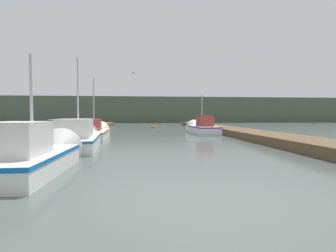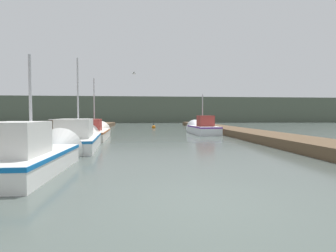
{
  "view_description": "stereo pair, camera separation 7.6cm",
  "coord_description": "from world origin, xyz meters",
  "px_view_note": "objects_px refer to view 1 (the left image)",
  "views": [
    {
      "loc": [
        -1.11,
        -4.46,
        1.57
      ],
      "look_at": [
        0.28,
        9.05,
        0.99
      ],
      "focal_mm": 28.0,
      "sensor_mm": 36.0,
      "label": 1
    },
    {
      "loc": [
        -1.03,
        -4.47,
        1.57
      ],
      "look_at": [
        0.28,
        9.05,
        0.99
      ],
      "focal_mm": 28.0,
      "sensor_mm": 36.0,
      "label": 2
    }
  ],
  "objects_px": {
    "fishing_boat_0": "(36,155)",
    "fishing_boat_2": "(95,132)",
    "fishing_boat_3": "(201,128)",
    "mooring_piling_2": "(85,128)",
    "mooring_piling_1": "(52,133)",
    "fishing_boat_1": "(80,138)",
    "seagull_lead": "(133,73)",
    "channel_buoy": "(153,127)"
  },
  "relations": [
    {
      "from": "fishing_boat_2",
      "to": "mooring_piling_1",
      "type": "xyz_separation_m",
      "value": [
        -1.08,
        -5.26,
        0.3
      ]
    },
    {
      "from": "fishing_boat_0",
      "to": "mooring_piling_2",
      "type": "bearing_deg",
      "value": 95.57
    },
    {
      "from": "fishing_boat_0",
      "to": "fishing_boat_2",
      "type": "height_order",
      "value": "fishing_boat_2"
    },
    {
      "from": "mooring_piling_1",
      "to": "channel_buoy",
      "type": "xyz_separation_m",
      "value": [
        5.59,
        17.9,
        -0.55
      ]
    },
    {
      "from": "fishing_boat_1",
      "to": "mooring_piling_2",
      "type": "relative_size",
      "value": 4.95
    },
    {
      "from": "mooring_piling_2",
      "to": "fishing_boat_2",
      "type": "bearing_deg",
      "value": -50.98
    },
    {
      "from": "fishing_boat_2",
      "to": "mooring_piling_2",
      "type": "xyz_separation_m",
      "value": [
        -0.91,
        1.12,
        0.25
      ]
    },
    {
      "from": "fishing_boat_1",
      "to": "mooring_piling_1",
      "type": "xyz_separation_m",
      "value": [
        -1.19,
        -0.34,
        0.25
      ]
    },
    {
      "from": "fishing_boat_2",
      "to": "fishing_boat_3",
      "type": "xyz_separation_m",
      "value": [
        8.13,
        3.27,
        0.08
      ]
    },
    {
      "from": "mooring_piling_1",
      "to": "fishing_boat_1",
      "type": "bearing_deg",
      "value": 15.74
    },
    {
      "from": "fishing_boat_3",
      "to": "channel_buoy",
      "type": "height_order",
      "value": "fishing_boat_3"
    },
    {
      "from": "fishing_boat_3",
      "to": "mooring_piling_1",
      "type": "xyz_separation_m",
      "value": [
        -9.21,
        -8.53,
        0.22
      ]
    },
    {
      "from": "fishing_boat_1",
      "to": "fishing_boat_3",
      "type": "relative_size",
      "value": 1.19
    },
    {
      "from": "fishing_boat_0",
      "to": "mooring_piling_2",
      "type": "relative_size",
      "value": 3.84
    },
    {
      "from": "fishing_boat_3",
      "to": "mooring_piling_2",
      "type": "height_order",
      "value": "fishing_boat_3"
    },
    {
      "from": "fishing_boat_2",
      "to": "mooring_piling_1",
      "type": "height_order",
      "value": "fishing_boat_2"
    },
    {
      "from": "fishing_boat_0",
      "to": "seagull_lead",
      "type": "distance_m",
      "value": 12.04
    },
    {
      "from": "mooring_piling_2",
      "to": "fishing_boat_3",
      "type": "bearing_deg",
      "value": 13.4
    },
    {
      "from": "mooring_piling_1",
      "to": "seagull_lead",
      "type": "distance_m",
      "value": 7.93
    },
    {
      "from": "mooring_piling_2",
      "to": "seagull_lead",
      "type": "height_order",
      "value": "seagull_lead"
    },
    {
      "from": "fishing_boat_3",
      "to": "seagull_lead",
      "type": "xyz_separation_m",
      "value": [
        -5.52,
        -2.64,
        4.06
      ]
    },
    {
      "from": "fishing_boat_2",
      "to": "mooring_piling_2",
      "type": "relative_size",
      "value": 4.86
    },
    {
      "from": "fishing_boat_0",
      "to": "fishing_boat_1",
      "type": "distance_m",
      "value": 5.51
    },
    {
      "from": "mooring_piling_1",
      "to": "fishing_boat_0",
      "type": "bearing_deg",
      "value": -76.72
    },
    {
      "from": "fishing_boat_3",
      "to": "seagull_lead",
      "type": "distance_m",
      "value": 7.35
    },
    {
      "from": "fishing_boat_2",
      "to": "fishing_boat_1",
      "type": "bearing_deg",
      "value": -91.18
    },
    {
      "from": "fishing_boat_2",
      "to": "seagull_lead",
      "type": "relative_size",
      "value": 11.03
    },
    {
      "from": "fishing_boat_0",
      "to": "fishing_boat_1",
      "type": "height_order",
      "value": "fishing_boat_1"
    },
    {
      "from": "fishing_boat_1",
      "to": "fishing_boat_2",
      "type": "relative_size",
      "value": 1.02
    },
    {
      "from": "mooring_piling_2",
      "to": "channel_buoy",
      "type": "xyz_separation_m",
      "value": [
        5.41,
        11.52,
        -0.5
      ]
    },
    {
      "from": "fishing_boat_0",
      "to": "fishing_boat_2",
      "type": "bearing_deg",
      "value": 91.16
    },
    {
      "from": "fishing_boat_0",
      "to": "fishing_boat_2",
      "type": "distance_m",
      "value": 10.43
    },
    {
      "from": "fishing_boat_0",
      "to": "fishing_boat_3",
      "type": "distance_m",
      "value": 15.86
    },
    {
      "from": "mooring_piling_2",
      "to": "mooring_piling_1",
      "type": "bearing_deg",
      "value": -91.59
    },
    {
      "from": "fishing_boat_1",
      "to": "fishing_boat_2",
      "type": "bearing_deg",
      "value": 86.21
    },
    {
      "from": "mooring_piling_1",
      "to": "mooring_piling_2",
      "type": "xyz_separation_m",
      "value": [
        0.18,
        6.38,
        -0.05
      ]
    },
    {
      "from": "fishing_boat_2",
      "to": "mooring_piling_1",
      "type": "bearing_deg",
      "value": -104.1
    },
    {
      "from": "fishing_boat_1",
      "to": "mooring_piling_2",
      "type": "distance_m",
      "value": 6.13
    },
    {
      "from": "fishing_boat_2",
      "to": "mooring_piling_1",
      "type": "distance_m",
      "value": 5.38
    },
    {
      "from": "fishing_boat_0",
      "to": "fishing_boat_2",
      "type": "relative_size",
      "value": 0.79
    },
    {
      "from": "fishing_boat_0",
      "to": "fishing_boat_1",
      "type": "bearing_deg",
      "value": 90.7
    },
    {
      "from": "fishing_boat_0",
      "to": "seagull_lead",
      "type": "xyz_separation_m",
      "value": [
        2.47,
        11.06,
        4.09
      ]
    }
  ]
}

